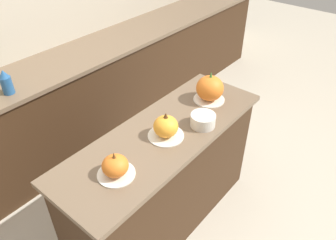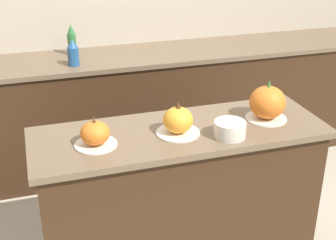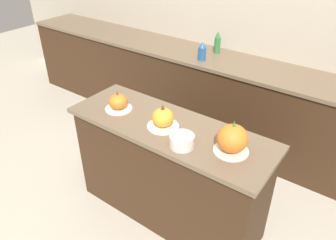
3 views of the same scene
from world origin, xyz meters
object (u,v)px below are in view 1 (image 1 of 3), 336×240
Objects in this scene: pumpkin_cake_center at (166,127)px; mixing_bowl at (203,120)px; pumpkin_cake_left at (115,167)px; pumpkin_cake_right at (210,89)px; bottle_short at (6,82)px.

pumpkin_cake_center is 1.40× the size of mixing_bowl.
pumpkin_cake_left reaches higher than mixing_bowl.
bottle_short is at bearing 128.73° from pumpkin_cake_right.
pumpkin_cake_left is 0.92× the size of pumpkin_cake_right.
pumpkin_cake_right reaches higher than pumpkin_cake_left.
mixing_bowl is at bearing -9.32° from pumpkin_cake_left.
pumpkin_cake_center is at bearing -71.53° from bottle_short.
pumpkin_cake_right is at bearing 2.88° from pumpkin_cake_center.
pumpkin_cake_left is 1.13× the size of bottle_short.
pumpkin_cake_left is at bearing -91.94° from bottle_short.
bottle_short is 1.14× the size of mixing_bowl.
mixing_bowl is (0.24, -0.12, -0.03)m from pumpkin_cake_center.
bottle_short reaches higher than pumpkin_cake_right.
bottle_short is at bearing 108.47° from pumpkin_cake_center.
pumpkin_cake_right is (0.96, 0.03, 0.03)m from pumpkin_cake_left.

